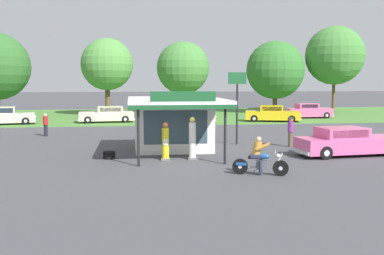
# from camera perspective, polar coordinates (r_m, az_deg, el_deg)

# --- Properties ---
(ground_plane) EXTENTS (300.00, 300.00, 0.00)m
(ground_plane) POSITION_cam_1_polar(r_m,az_deg,el_deg) (20.30, -1.68, -4.78)
(ground_plane) COLOR #424247
(grass_verge_strip) EXTENTS (120.00, 24.00, 0.01)m
(grass_verge_strip) POSITION_cam_1_polar(r_m,az_deg,el_deg) (50.02, -5.42, 1.59)
(grass_verge_strip) COLOR #477A33
(grass_verge_strip) RESTS_ON ground
(service_station_kiosk) EXTENTS (4.85, 7.00, 3.36)m
(service_station_kiosk) POSITION_cam_1_polar(r_m,az_deg,el_deg) (24.05, -2.44, 0.96)
(service_station_kiosk) COLOR silver
(service_station_kiosk) RESTS_ON ground
(gas_pump_nearside) EXTENTS (0.44, 0.44, 1.83)m
(gas_pump_nearside) POSITION_cam_1_polar(r_m,az_deg,el_deg) (21.28, -3.47, -2.02)
(gas_pump_nearside) COLOR slate
(gas_pump_nearside) RESTS_ON ground
(gas_pump_offside) EXTENTS (0.44, 0.44, 2.08)m
(gas_pump_offside) POSITION_cam_1_polar(r_m,az_deg,el_deg) (21.40, 0.05, -1.63)
(gas_pump_offside) COLOR slate
(gas_pump_offside) RESTS_ON ground
(motorcycle_with_rider) EXTENTS (2.16, 0.99, 1.58)m
(motorcycle_with_rider) POSITION_cam_1_polar(r_m,az_deg,el_deg) (18.07, 8.72, -4.08)
(motorcycle_with_rider) COLOR black
(motorcycle_with_rider) RESTS_ON ground
(featured_classic_sedan) EXTENTS (5.72, 2.38, 1.46)m
(featured_classic_sedan) POSITION_cam_1_polar(r_m,az_deg,el_deg) (23.99, 19.53, -1.82)
(featured_classic_sedan) COLOR #E55993
(featured_classic_sedan) RESTS_ON ground
(parked_car_second_row_spare) EXTENTS (5.12, 2.66, 1.58)m
(parked_car_second_row_spare) POSITION_cam_1_polar(r_m,az_deg,el_deg) (42.48, -22.94, 1.32)
(parked_car_second_row_spare) COLOR beige
(parked_car_second_row_spare) RESTS_ON ground
(parked_car_back_row_centre_left) EXTENTS (5.58, 3.27, 1.52)m
(parked_car_back_row_centre_left) POSITION_cam_1_polar(r_m,az_deg,el_deg) (42.80, 10.38, 1.71)
(parked_car_back_row_centre_left) COLOR gold
(parked_car_back_row_centre_left) RESTS_ON ground
(parked_car_back_row_far_left) EXTENTS (5.37, 2.51, 1.47)m
(parked_car_back_row_far_left) POSITION_cam_1_polar(r_m,az_deg,el_deg) (40.71, -0.63, 1.56)
(parked_car_back_row_far_left) COLOR #993819
(parked_car_back_row_far_left) RESTS_ON ground
(parked_car_back_row_far_right) EXTENTS (5.32, 2.35, 1.48)m
(parked_car_back_row_far_right) POSITION_cam_1_polar(r_m,az_deg,el_deg) (41.99, -10.96, 1.62)
(parked_car_back_row_far_right) COLOR beige
(parked_car_back_row_far_right) RESTS_ON ground
(parked_car_back_row_left) EXTENTS (4.95, 1.95, 1.53)m
(parked_car_back_row_left) POSITION_cam_1_polar(r_m,az_deg,el_deg) (47.64, 14.85, 2.05)
(parked_car_back_row_left) COLOR #E55993
(parked_car_back_row_left) RESTS_ON ground
(bystander_admiring_sedan) EXTENTS (0.34, 0.34, 1.59)m
(bystander_admiring_sedan) POSITION_cam_1_polar(r_m,az_deg,el_deg) (32.22, -18.45, 0.40)
(bystander_admiring_sedan) COLOR black
(bystander_admiring_sedan) RESTS_ON ground
(bystander_standing_back_lot) EXTENTS (0.34, 0.34, 1.67)m
(bystander_standing_back_lot) POSITION_cam_1_polar(r_m,az_deg,el_deg) (33.78, -2.49, 1.01)
(bystander_standing_back_lot) COLOR #2D3351
(bystander_standing_back_lot) RESTS_ON ground
(bystander_leaning_by_kiosk) EXTENTS (0.38, 0.38, 1.72)m
(bystander_leaning_by_kiosk) POSITION_cam_1_polar(r_m,az_deg,el_deg) (26.20, 12.65, -0.46)
(bystander_leaning_by_kiosk) COLOR brown
(bystander_leaning_by_kiosk) RESTS_ON ground
(tree_oak_far_left) EXTENTS (7.05, 7.05, 8.74)m
(tree_oak_far_left) POSITION_cam_1_polar(r_m,az_deg,el_deg) (54.77, 10.77, 7.33)
(tree_oak_far_left) COLOR brown
(tree_oak_far_left) RESTS_ON ground
(tree_oak_distant_spare) EXTENTS (6.20, 6.20, 8.52)m
(tree_oak_distant_spare) POSITION_cam_1_polar(r_m,az_deg,el_deg) (52.17, -1.17, 7.73)
(tree_oak_distant_spare) COLOR brown
(tree_oak_distant_spare) RESTS_ON ground
(tree_oak_right) EXTENTS (7.17, 7.17, 10.58)m
(tree_oak_right) POSITION_cam_1_polar(r_m,az_deg,el_deg) (57.07, 18.09, 8.69)
(tree_oak_right) COLOR brown
(tree_oak_right) RESTS_ON ground
(tree_oak_far_right) EXTENTS (5.86, 5.86, 8.68)m
(tree_oak_far_right) POSITION_cam_1_polar(r_m,az_deg,el_deg) (50.75, -10.96, 7.96)
(tree_oak_far_right) COLOR brown
(tree_oak_far_right) RESTS_ON ground
(roadside_pole_sign) EXTENTS (1.10, 0.12, 4.34)m
(roadside_pole_sign) POSITION_cam_1_polar(r_m,az_deg,el_deg) (26.60, 5.88, 4.23)
(roadside_pole_sign) COLOR black
(roadside_pole_sign) RESTS_ON ground
(spare_tire_stack) EXTENTS (0.60, 0.60, 0.36)m
(spare_tire_stack) POSITION_cam_1_polar(r_m,az_deg,el_deg) (22.09, -10.69, -3.53)
(spare_tire_stack) COLOR black
(spare_tire_stack) RESTS_ON ground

